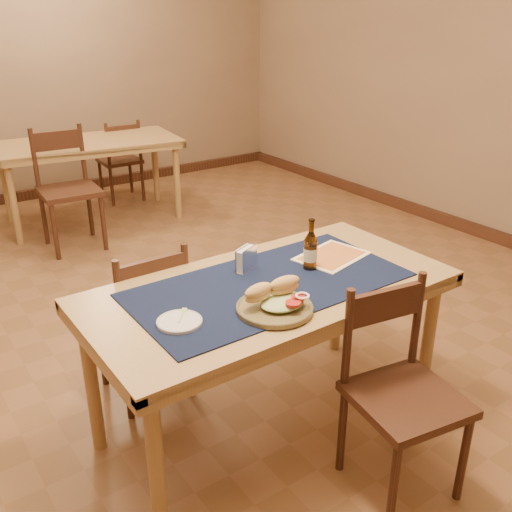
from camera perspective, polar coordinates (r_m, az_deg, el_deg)
room at (r=2.92m, az=-8.19°, el=14.57°), size 6.04×7.04×2.84m
main_table at (r=2.50m, az=1.32°, el=-4.59°), size 1.60×0.80×0.75m
placemat at (r=2.46m, az=1.34°, el=-2.84°), size 1.20×0.60×0.01m
baseboard at (r=3.40m, az=-6.87°, el=-8.52°), size 6.00×7.00×0.10m
back_table at (r=5.43m, az=-16.44°, el=10.14°), size 1.68×0.99×0.75m
chair_main_far at (r=2.88m, az=-11.06°, el=-6.15°), size 0.39×0.39×0.85m
chair_main_near at (r=2.40m, az=14.25°, el=-12.77°), size 0.46×0.46×0.87m
chair_back_near at (r=4.91m, az=-18.33°, el=6.57°), size 0.48×0.48×0.98m
chair_back_far at (r=6.03m, az=-13.37°, el=9.40°), size 0.40×0.40×0.83m
sandwich_plate at (r=2.24m, az=2.00°, el=-4.65°), size 0.31×0.31×0.12m
side_plate at (r=2.18m, az=-7.67°, el=-6.50°), size 0.17×0.17×0.01m
fork at (r=2.21m, az=-7.37°, el=-5.76°), size 0.08×0.09×0.00m
beer_bottle at (r=2.58m, az=5.47°, el=0.55°), size 0.06×0.06×0.24m
napkin_holder at (r=2.56m, az=-0.98°, el=-0.31°), size 0.13×0.09×0.11m
menu_card at (r=2.74m, az=7.59°, el=0.01°), size 0.38×0.31×0.01m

